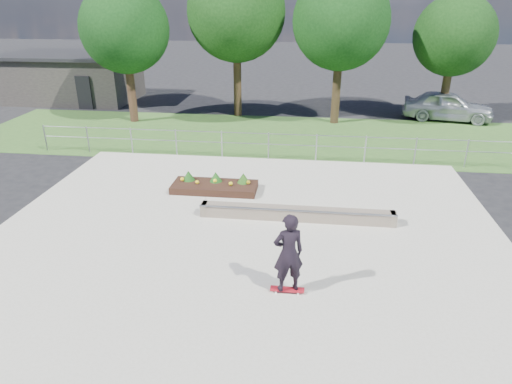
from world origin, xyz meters
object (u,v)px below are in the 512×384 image
grind_ledge (296,214)px  skateboarder (288,253)px  planter_bed (215,185)px  parked_car (448,106)px

grind_ledge → skateboarder: bearing=-90.9°
planter_bed → skateboarder: 6.54m
grind_ledge → planter_bed: 3.59m
parked_car → skateboarder: bearing=166.4°
grind_ledge → parked_car: 15.61m
planter_bed → skateboarder: skateboarder is taller
skateboarder → parked_car: (7.88, 17.28, -0.30)m
grind_ledge → skateboarder: skateboarder is taller
grind_ledge → planter_bed: bearing=146.1°
parked_car → grind_ledge: bearing=160.8°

